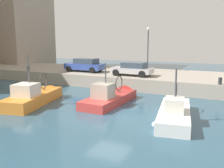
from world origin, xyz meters
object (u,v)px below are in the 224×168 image
quay_streetlamp (148,42)px  fishing_boat_white (175,116)px  fishing_boat_orange (36,101)px  mooring_bollard_north (28,68)px  fishing_boat_red (112,100)px  parked_car_silver (133,69)px  parked_car_blue (85,65)px  mooring_bollard_mid (220,81)px

quay_streetlamp → fishing_boat_white: bearing=-154.9°
fishing_boat_orange → quay_streetlamp: size_ratio=1.42×
mooring_bollard_north → fishing_boat_orange: bearing=-132.8°
fishing_boat_red → quay_streetlamp: 11.06m
fishing_boat_orange → parked_car_silver: bearing=-26.0°
fishing_boat_red → parked_car_blue: size_ratio=1.48×
mooring_bollard_north → fishing_boat_white: bearing=-109.6°
parked_car_blue → mooring_bollard_north: 6.58m
quay_streetlamp → fishing_boat_red: bearing=-176.9°
parked_car_silver → mooring_bollard_mid: size_ratio=7.25×
fishing_boat_white → parked_car_blue: 14.69m
fishing_boat_orange → fishing_boat_red: size_ratio=1.05×
fishing_boat_white → parked_car_silver: size_ratio=1.70×
parked_car_silver → mooring_bollard_mid: (-1.62, -7.96, -0.40)m
fishing_boat_red → parked_car_silver: size_ratio=1.64×
fishing_boat_white → parked_car_silver: 10.05m
fishing_boat_red → mooring_bollard_mid: bearing=-57.9°
parked_car_blue → mooring_bollard_mid: size_ratio=8.03×
fishing_boat_orange → fishing_boat_white: fishing_boat_orange is taller
fishing_boat_orange → parked_car_silver: 9.95m
fishing_boat_orange → parked_car_blue: 9.76m
quay_streetlamp → fishing_boat_orange: bearing=160.7°
fishing_boat_white → mooring_bollard_mid: size_ratio=12.33×
fishing_boat_red → mooring_bollard_mid: fishing_boat_red is taller
fishing_boat_white → parked_car_silver: (7.99, 5.83, 1.78)m
parked_car_blue → fishing_boat_orange: bearing=-170.4°
fishing_boat_white → parked_car_blue: bearing=53.6°
parked_car_blue → quay_streetlamp: 7.40m
parked_car_blue → mooring_bollard_north: (-2.28, 6.15, -0.47)m
fishing_boat_orange → parked_car_blue: bearing=9.6°
parked_car_blue → mooring_bollard_north: bearing=110.3°
fishing_boat_red → parked_car_blue: fishing_boat_red is taller
fishing_boat_white → parked_car_silver: bearing=36.1°
fishing_boat_red → mooring_bollard_north: (4.51, 12.79, 1.34)m
parked_car_silver → fishing_boat_orange: bearing=154.0°
mooring_bollard_north → parked_car_silver: bearing=-82.3°
fishing_boat_white → quay_streetlamp: quay_streetlamp is taller
parked_car_silver → fishing_boat_red: bearing=-173.0°
fishing_boat_white → parked_car_blue: (8.65, 11.72, 1.85)m
fishing_boat_white → mooring_bollard_mid: bearing=-18.4°
fishing_boat_red → mooring_bollard_mid: 8.61m
mooring_bollard_mid → quay_streetlamp: size_ratio=0.11×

